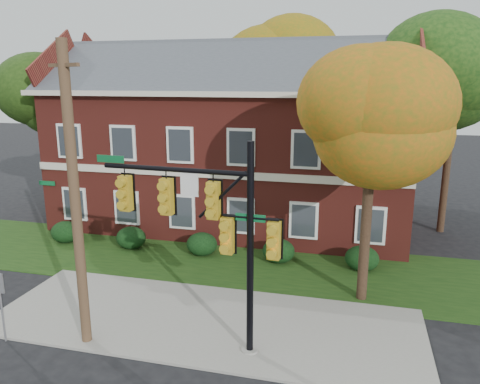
% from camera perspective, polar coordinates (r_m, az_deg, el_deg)
% --- Properties ---
extents(ground, '(120.00, 120.00, 0.00)m').
position_cam_1_polar(ground, '(15.15, -5.67, -17.31)').
color(ground, black).
rests_on(ground, ground).
extents(sidewalk, '(14.00, 5.00, 0.08)m').
position_cam_1_polar(sidewalk, '(15.95, -4.41, -15.42)').
color(sidewalk, gray).
rests_on(sidewalk, ground).
extents(grass_strip, '(30.00, 6.00, 0.04)m').
position_cam_1_polar(grass_strip, '(20.29, 0.13, -8.84)').
color(grass_strip, '#193811').
rests_on(grass_strip, ground).
extents(apartment_building, '(18.80, 8.80, 9.74)m').
position_cam_1_polar(apartment_building, '(25.17, -0.98, 7.27)').
color(apartment_building, maroon).
rests_on(apartment_building, ground).
extents(hedge_far_left, '(1.40, 1.26, 1.05)m').
position_cam_1_polar(hedge_far_left, '(24.35, -20.51, -4.58)').
color(hedge_far_left, black).
rests_on(hedge_far_left, ground).
extents(hedge_left, '(1.40, 1.26, 1.05)m').
position_cam_1_polar(hedge_left, '(22.59, -13.14, -5.46)').
color(hedge_left, black).
rests_on(hedge_left, ground).
extents(hedge_center, '(1.40, 1.26, 1.05)m').
position_cam_1_polar(hedge_center, '(21.26, -4.67, -6.35)').
color(hedge_center, black).
rests_on(hedge_center, ground).
extents(hedge_right, '(1.40, 1.26, 1.05)m').
position_cam_1_polar(hedge_right, '(20.45, 4.73, -7.17)').
color(hedge_right, black).
rests_on(hedge_right, ground).
extents(hedge_far_right, '(1.40, 1.26, 1.05)m').
position_cam_1_polar(hedge_far_right, '(20.23, 14.64, -7.83)').
color(hedge_far_right, black).
rests_on(hedge_far_right, ground).
extents(tree_near_right, '(4.50, 4.25, 8.58)m').
position_cam_1_polar(tree_near_right, '(16.10, 16.77, 9.12)').
color(tree_near_right, black).
rests_on(tree_near_right, ground).
extents(tree_left_rear, '(5.40, 5.10, 8.88)m').
position_cam_1_polar(tree_left_rear, '(28.22, -21.42, 10.49)').
color(tree_left_rear, black).
rests_on(tree_left_rear, ground).
extents(tree_right_rear, '(6.30, 5.95, 10.62)m').
position_cam_1_polar(tree_right_rear, '(25.44, 25.71, 13.11)').
color(tree_right_rear, black).
rests_on(tree_right_rear, ground).
extents(tree_far_rear, '(6.84, 6.46, 11.52)m').
position_cam_1_polar(tree_far_rear, '(32.42, 5.14, 15.47)').
color(tree_far_rear, black).
rests_on(tree_far_rear, ground).
extents(traffic_signal, '(5.55, 0.63, 6.20)m').
position_cam_1_polar(traffic_signal, '(13.08, -3.42, -3.86)').
color(traffic_signal, gray).
rests_on(traffic_signal, ground).
extents(utility_pole, '(1.29, 0.66, 8.82)m').
position_cam_1_polar(utility_pole, '(13.93, -19.47, -0.89)').
color(utility_pole, brown).
rests_on(utility_pole, ground).
extents(sign_post, '(0.32, 0.07, 2.21)m').
position_cam_1_polar(sign_post, '(15.92, -27.21, -11.19)').
color(sign_post, slate).
rests_on(sign_post, ground).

